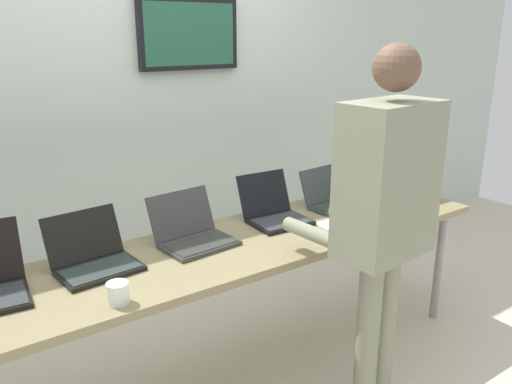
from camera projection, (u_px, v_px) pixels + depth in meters
ground at (243, 374)px, 2.90m from camera, size 8.00×8.00×0.04m
back_wall at (147, 118)px, 3.40m from camera, size 8.00×0.11×2.53m
workbench at (242, 250)px, 2.67m from camera, size 2.90×0.70×0.79m
equipment_box at (386, 173)px, 3.38m from camera, size 0.37×0.37×0.29m
laptop_station_1 at (93, 257)px, 2.34m from camera, size 0.38×0.36×0.24m
laptop_station_2 at (193, 233)px, 2.61m from camera, size 0.38×0.36×0.24m
laptop_station_3 at (274, 211)px, 2.92m from camera, size 0.34×0.36×0.25m
laptop_station_4 at (335, 198)px, 3.17m from camera, size 0.39×0.33×0.23m
person at (384, 207)px, 2.27m from camera, size 0.46×0.61×1.78m
coffee_mug at (118, 293)px, 2.03m from camera, size 0.09×0.09×0.09m
paper_sheet at (345, 227)px, 2.83m from camera, size 0.21×0.30×0.00m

